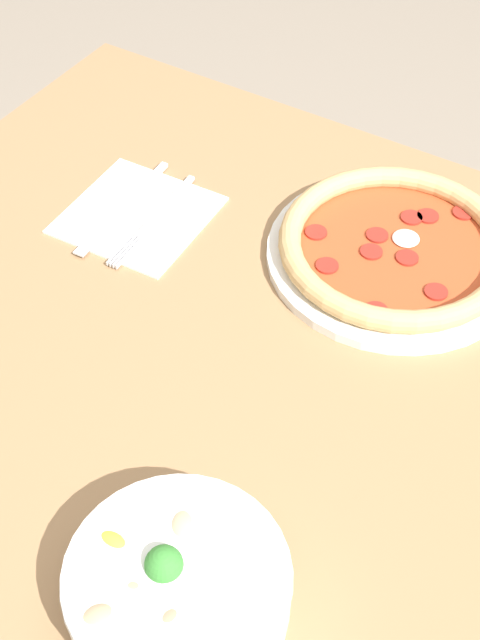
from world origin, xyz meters
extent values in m
cube|color=#99724C|center=(0.00, 0.00, 0.72)|extent=(1.21, 0.85, 0.03)
cylinder|color=olive|center=(0.53, -0.36, 0.35)|extent=(0.06, 0.06, 0.70)
cylinder|color=white|center=(0.02, -0.22, 0.74)|extent=(0.30, 0.30, 0.01)
torus|color=tan|center=(0.02, -0.22, 0.76)|extent=(0.27, 0.27, 0.03)
cylinder|color=#B74723|center=(0.02, -0.22, 0.75)|extent=(0.24, 0.24, 0.01)
cylinder|color=maroon|center=(0.08, -0.15, 0.75)|extent=(0.03, 0.03, 0.00)
cylinder|color=maroon|center=(0.11, -0.19, 0.75)|extent=(0.03, 0.03, 0.00)
cylinder|color=maroon|center=(0.01, -0.29, 0.75)|extent=(0.03, 0.03, 0.00)
cylinder|color=maroon|center=(-0.04, -0.17, 0.75)|extent=(0.03, 0.03, 0.00)
cylinder|color=maroon|center=(0.05, -0.22, 0.75)|extent=(0.03, 0.03, 0.00)
cylinder|color=maroon|center=(-0.02, -0.31, 0.75)|extent=(0.03, 0.03, 0.00)
cylinder|color=maroon|center=(0.03, -0.27, 0.75)|extent=(0.03, 0.03, 0.00)
cylinder|color=maroon|center=(0.01, -0.21, 0.75)|extent=(0.03, 0.03, 0.00)
cylinder|color=maroon|center=(0.00, -0.11, 0.75)|extent=(0.03, 0.03, 0.00)
cylinder|color=maroon|center=(0.04, -0.19, 0.75)|extent=(0.03, 0.03, 0.00)
ellipsoid|color=silver|center=(0.02, -0.24, 0.75)|extent=(0.03, 0.03, 0.01)
cylinder|color=white|center=(0.00, 0.26, 0.76)|extent=(0.19, 0.19, 0.06)
torus|color=white|center=(0.00, 0.26, 0.78)|extent=(0.19, 0.19, 0.01)
ellipsoid|color=tan|center=(0.03, 0.32, 0.78)|extent=(0.04, 0.04, 0.02)
ellipsoid|color=tan|center=(0.03, 0.23, 0.78)|extent=(0.04, 0.03, 0.02)
ellipsoid|color=tan|center=(-0.01, 0.19, 0.78)|extent=(0.04, 0.04, 0.02)
ellipsoid|color=tan|center=(0.03, 0.28, 0.77)|extent=(0.04, 0.03, 0.02)
ellipsoid|color=tan|center=(0.02, 0.23, 0.78)|extent=(0.04, 0.04, 0.02)
ellipsoid|color=#998466|center=(-0.02, 0.30, 0.78)|extent=(0.03, 0.04, 0.02)
ellipsoid|color=tan|center=(0.02, 0.29, 0.78)|extent=(0.04, 0.04, 0.02)
sphere|color=#388433|center=(0.01, 0.26, 0.79)|extent=(0.03, 0.03, 0.03)
ellipsoid|color=yellow|center=(0.06, 0.27, 0.78)|extent=(0.04, 0.02, 0.02)
cube|color=white|center=(0.32, -0.12, 0.73)|extent=(0.17, 0.17, 0.00)
cube|color=silver|center=(0.30, -0.15, 0.74)|extent=(0.02, 0.13, 0.00)
cube|color=silver|center=(0.30, -0.06, 0.74)|extent=(0.00, 0.06, 0.00)
cube|color=silver|center=(0.30, -0.06, 0.74)|extent=(0.00, 0.06, 0.00)
cube|color=silver|center=(0.29, -0.06, 0.74)|extent=(0.00, 0.06, 0.00)
cube|color=silver|center=(0.29, -0.06, 0.74)|extent=(0.00, 0.06, 0.00)
cube|color=silver|center=(0.35, -0.18, 0.74)|extent=(0.01, 0.08, 0.01)
cube|color=silver|center=(0.34, -0.08, 0.74)|extent=(0.02, 0.12, 0.00)
camera|label=1|loc=(-0.22, 0.52, 1.45)|focal=50.00mm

